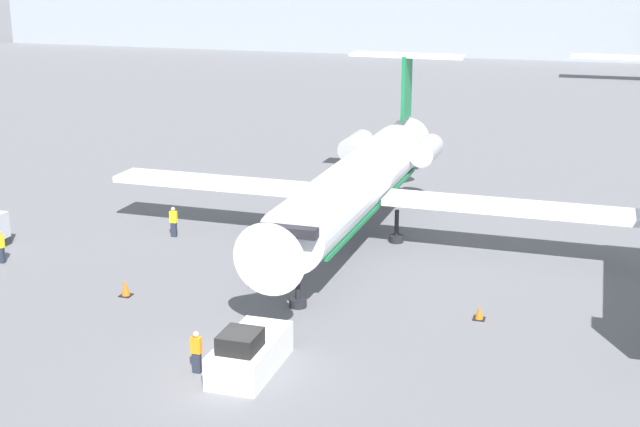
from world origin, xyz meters
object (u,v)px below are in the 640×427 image
Objects in this scene: pushback_tug at (250,353)px; worker_by_wing at (174,221)px; traffic_cone_right at (479,313)px; worker_near_tug at (196,351)px; worker_on_apron at (0,246)px; traffic_cone_left at (126,288)px; airplane_main at (357,183)px.

worker_by_wing is at bearing 125.56° from pushback_tug.
worker_near_tug is at bearing -138.80° from traffic_cone_right.
worker_by_wing is 9.46m from worker_on_apron.
worker_on_apron is 2.14× the size of traffic_cone_left.
airplane_main reaches higher than worker_on_apron.
worker_on_apron reaches higher than worker_by_wing.
worker_by_wing is 2.12× the size of traffic_cone_left.
traffic_cone_left is at bearing 136.18° from worker_near_tug.
worker_on_apron is (-17.04, 7.82, 0.19)m from pushback_tug.
worker_near_tug is at bearing -95.67° from airplane_main.
traffic_cone_left is (-6.63, 6.37, -0.50)m from worker_near_tug.
worker_by_wing reaches higher than worker_near_tug.
worker_on_apron reaches higher than traffic_cone_left.
worker_by_wing reaches higher than traffic_cone_right.
traffic_cone_right is (18.27, -6.89, -0.63)m from worker_by_wing.
airplane_main is at bearing 10.92° from worker_by_wing.
worker_near_tug is at bearing -157.12° from pushback_tug.
worker_by_wing is (-10.29, -1.98, -2.54)m from airplane_main.
worker_by_wing is (-8.56, 15.39, 0.02)m from worker_near_tug.
traffic_cone_right is (7.84, 7.71, -0.45)m from pushback_tug.
pushback_tug is 11.00m from traffic_cone_right.
airplane_main is at bearing 27.44° from worker_on_apron.
worker_on_apron is (-15.16, 8.61, 0.04)m from worker_near_tug.
worker_on_apron is at bearing 179.75° from traffic_cone_right.
worker_by_wing is 19.54m from traffic_cone_right.
pushback_tug is 2.49× the size of worker_on_apron.
worker_on_apron reaches higher than traffic_cone_right.
traffic_cone_left is at bearing 146.78° from pushback_tug.
airplane_main is 35.50× the size of traffic_cone_left.
worker_by_wing is at bearing 45.78° from worker_on_apron.
worker_on_apron is at bearing 150.40° from worker_near_tug.
traffic_cone_left is at bearing -172.55° from traffic_cone_right.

